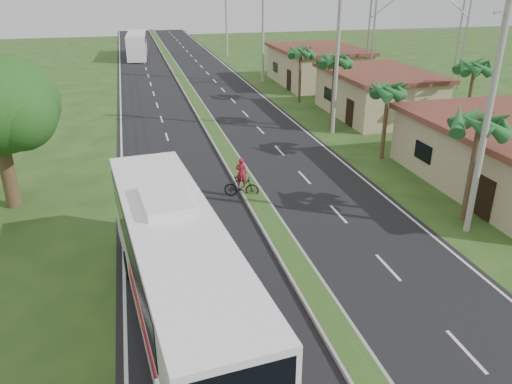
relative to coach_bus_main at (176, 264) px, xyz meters
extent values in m
plane|color=#244519|center=(4.90, 1.41, -2.29)|extent=(180.00, 180.00, 0.00)
cube|color=black|center=(4.90, 21.41, -2.28)|extent=(14.00, 160.00, 0.02)
cube|color=gray|center=(4.90, 21.41, -2.19)|extent=(1.20, 160.00, 0.17)
cube|color=#244519|center=(4.90, 21.41, -2.10)|extent=(0.95, 160.00, 0.02)
cube|color=silver|center=(-1.80, 21.41, -2.29)|extent=(0.12, 160.00, 0.01)
cube|color=silver|center=(11.60, 21.41, -2.29)|extent=(0.12, 160.00, 0.01)
cube|color=tan|center=(18.90, 23.41, -0.61)|extent=(7.00, 10.00, 3.35)
cube|color=#4C221B|center=(18.90, 23.41, 1.22)|extent=(7.60, 10.60, 0.32)
cube|color=tan|center=(18.90, 37.41, -0.54)|extent=(8.00, 11.00, 3.50)
cube|color=#4C221B|center=(18.90, 37.41, 1.37)|extent=(8.60, 11.60, 0.32)
cylinder|color=#473321|center=(13.90, 4.41, 0.21)|extent=(0.26, 0.26, 5.00)
cylinder|color=#473321|center=(14.30, 13.41, 0.01)|extent=(0.26, 0.26, 4.60)
cylinder|color=#473321|center=(13.70, 20.41, 0.41)|extent=(0.26, 0.26, 5.40)
cylinder|color=#473321|center=(14.20, 29.41, 0.11)|extent=(0.26, 0.26, 4.80)
cylinder|color=#473321|center=(22.40, 16.41, 0.31)|extent=(0.26, 0.26, 5.20)
cylinder|color=#473321|center=(-7.10, 11.41, -0.29)|extent=(0.70, 0.70, 4.00)
sphere|color=#124517|center=(-5.90, 10.41, 2.61)|extent=(3.40, 3.40, 3.40)
cylinder|color=gray|center=(13.40, 3.41, 3.21)|extent=(0.28, 0.28, 11.00)
cube|color=gray|center=(13.40, 3.41, 7.11)|extent=(1.20, 0.10, 0.10)
cylinder|color=gray|center=(13.40, 19.41, 3.71)|extent=(0.28, 0.28, 12.00)
cylinder|color=gray|center=(13.40, 39.41, 3.21)|extent=(0.28, 0.28, 11.00)
cylinder|color=gray|center=(13.40, 59.41, 2.96)|extent=(0.28, 0.28, 10.50)
cylinder|color=gray|center=(21.90, 30.91, 3.71)|extent=(0.18, 0.18, 12.00)
cylinder|color=gray|center=(31.90, 30.91, 3.71)|extent=(0.18, 0.18, 12.00)
cylinder|color=gray|center=(21.90, 31.91, 3.71)|extent=(0.18, 0.18, 12.00)
cylinder|color=gray|center=(31.90, 31.91, 3.71)|extent=(0.18, 0.18, 12.00)
cube|color=gray|center=(26.90, 31.41, 3.71)|extent=(10.00, 0.14, 0.14)
cube|color=white|center=(0.01, -0.06, -0.12)|extent=(3.93, 13.08, 3.38)
cube|color=black|center=(-0.06, 0.58, 0.63)|extent=(3.73, 10.52, 1.35)
cube|color=#AE0E23|center=(0.13, -1.34, -0.79)|extent=(3.27, 5.82, 0.59)
cube|color=orange|center=(-0.03, 0.26, -1.06)|extent=(3.03, 3.47, 0.27)
cube|color=white|center=(-0.12, 1.22, 1.72)|extent=(1.75, 2.71, 0.30)
cylinder|color=black|center=(-1.54, 3.24, -1.73)|extent=(0.45, 1.14, 1.12)
cylinder|color=black|center=(0.88, 3.47, -1.73)|extent=(0.45, 1.14, 1.12)
cube|color=white|center=(0.79, 61.54, -0.53)|extent=(3.21, 11.72, 3.23)
cube|color=black|center=(0.82, 62.04, 0.44)|extent=(3.08, 8.71, 1.10)
cube|color=#F45A18|center=(0.73, 60.54, -1.14)|extent=(2.90, 5.69, 0.35)
cylinder|color=black|center=(-0.60, 56.83, -1.81)|extent=(0.36, 0.98, 0.97)
cylinder|color=black|center=(1.61, 56.70, -1.81)|extent=(0.36, 0.98, 0.97)
cylinder|color=black|center=(-0.06, 65.88, -1.81)|extent=(0.36, 0.98, 0.97)
cylinder|color=black|center=(2.15, 65.75, -1.81)|extent=(0.36, 0.98, 0.97)
imported|color=black|center=(4.29, 9.68, -1.74)|extent=(1.90, 1.09, 1.10)
imported|color=maroon|center=(4.29, 9.68, -0.94)|extent=(0.68, 0.55, 1.60)
camera|label=1|loc=(-0.90, -13.79, 8.36)|focal=35.00mm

